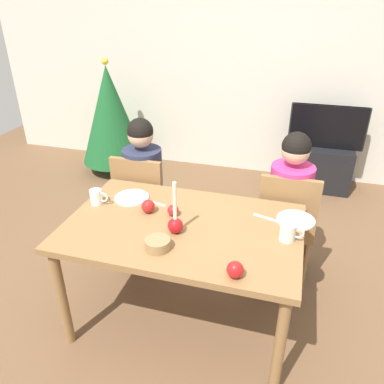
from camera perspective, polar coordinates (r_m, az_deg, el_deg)
name	(u,v)px	position (r m, az deg, el deg)	size (l,w,h in m)	color
ground_plane	(184,316)	(2.74, -1.22, -18.25)	(7.68, 7.68, 0.00)	brown
back_wall	(252,61)	(4.49, 9.00, 19.00)	(6.40, 0.10, 2.60)	beige
dining_table	(183,236)	(2.31, -1.39, -6.72)	(1.40, 0.90, 0.75)	olive
chair_left	(143,200)	(3.03, -7.38, -1.21)	(0.40, 0.40, 0.90)	olive
chair_right	(286,221)	(2.82, 14.02, -4.25)	(0.40, 0.40, 0.90)	olive
person_left_child	(144,192)	(3.03, -7.21, 0.03)	(0.30, 0.30, 1.17)	#33384C
person_right_child	(287,212)	(2.82, 14.20, -2.92)	(0.30, 0.30, 1.17)	#33384C
tv_stand	(320,167)	(4.47, 18.80, 3.54)	(0.64, 0.40, 0.48)	black
tv	(327,127)	(4.31, 19.76, 9.24)	(0.79, 0.05, 0.46)	black
christmas_tree	(110,115)	(4.61, -12.21, 11.30)	(0.75, 0.75, 1.35)	brown
candle_centerpiece	(175,222)	(2.16, -2.54, -4.60)	(0.09, 0.09, 0.32)	red
plate_left	(132,198)	(2.57, -9.07, -0.84)	(0.23, 0.23, 0.01)	silver
plate_right	(296,220)	(2.38, 15.39, -4.08)	(0.23, 0.23, 0.01)	white
mug_left	(97,197)	(2.53, -14.18, -0.73)	(0.12, 0.08, 0.10)	white
mug_right	(288,232)	(2.17, 14.31, -5.90)	(0.14, 0.09, 0.10)	silver
fork_left	(154,203)	(2.49, -5.69, -1.61)	(0.18, 0.01, 0.01)	silver
fork_right	(267,218)	(2.36, 11.28, -3.89)	(0.18, 0.01, 0.01)	silver
bowl_walnuts	(158,244)	(2.06, -5.21, -7.82)	(0.14, 0.14, 0.06)	#99754C
apple_near_candle	(148,206)	(2.38, -6.63, -2.14)	(0.09, 0.09, 0.09)	red
apple_by_left_plate	(235,270)	(1.87, 6.52, -11.56)	(0.09, 0.09, 0.09)	red
apple_by_right_mug	(173,210)	(2.34, -2.88, -2.78)	(0.07, 0.07, 0.07)	red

